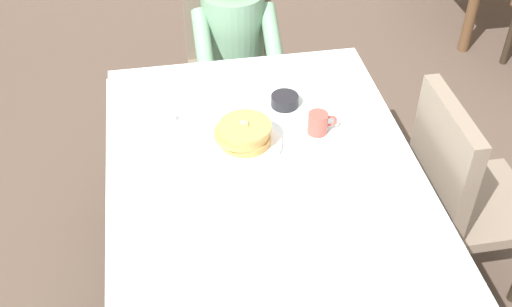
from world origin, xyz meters
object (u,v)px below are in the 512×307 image
Objects in this scene: chair_diner at (231,50)px; breakfast_stack at (244,133)px; cup_coffee at (318,123)px; dining_table_main at (265,190)px; knife_right_of_plate at (295,143)px; bowl_butter at (285,101)px; syrup_pitcher at (168,116)px; plate_breakfast at (244,144)px; spoon_near_edge at (269,212)px; diner_person at (235,42)px; chair_right_side at (459,189)px; fork_left_of_plate at (193,155)px.

breakfast_stack is (-0.09, -1.01, 0.27)m from chair_diner.
cup_coffee is at bearing 101.37° from chair_diner.
dining_table_main is 0.21m from knife_right_of_plate.
cup_coffee is 0.21m from bowl_butter.
syrup_pitcher is at bearing 65.26° from knife_right_of_plate.
spoon_near_edge is (0.03, -0.35, -0.01)m from plate_breakfast.
cup_coffee is (0.29, 0.03, -0.02)m from breakfast_stack.
dining_table_main is at bearing 88.12° from chair_diner.
syrup_pitcher is (-0.47, -0.04, 0.02)m from bowl_butter.
diner_person reaches higher than plate_breakfast.
knife_right_of_plate is at bearing 80.00° from spoon_near_edge.
plate_breakfast is 0.32m from syrup_pitcher.
chair_right_side is at bearing 122.04° from chair_diner.
syrup_pitcher is 0.53× the size of spoon_near_edge.
chair_right_side reaches higher than plate_breakfast.
diner_person is 5.33× the size of breakfast_stack.
knife_right_of_plate is at bearing -92.49° from bowl_butter.
syrup_pitcher reaches higher than plate_breakfast.
spoon_near_edge is at bearing -97.50° from dining_table_main.
chair_diner reaches higher than bowl_butter.
knife_right_of_plate is 1.33× the size of spoon_near_edge.
fork_left_of_plate is at bearing -69.45° from syrup_pitcher.
diner_person reaches higher than cup_coffee.
breakfast_stack is at bearing 84.08° from diner_person.
dining_table_main is 1.01m from diner_person.
chair_right_side is 0.62m from cup_coffee.
diner_person is at bearing 5.64° from knife_right_of_plate.
dining_table_main is at bearing -71.98° from breakfast_stack.
plate_breakfast is 1.40× the size of knife_right_of_plate.
diner_person is 0.93m from fork_left_of_plate.
fork_left_of_plate reaches higher than dining_table_main.
chair_right_side reaches higher than breakfast_stack.
knife_right_of_plate is (-0.63, 0.13, 0.21)m from chair_right_side.
spoon_near_edge is at bearing -76.13° from chair_right_side.
knife_right_of_plate is at bearing -101.88° from chair_right_side.
diner_person is 6.22× the size of fork_left_of_plate.
chair_diner reaches higher than breakfast_stack.
bowl_butter reaches higher than plate_breakfast.
fork_left_of_plate is (-0.28, -0.88, 0.07)m from diner_person.
chair_right_side is at bearing -17.14° from syrup_pitcher.
chair_diner is 3.32× the size of plate_breakfast.
plate_breakfast is at bearing -131.96° from bowl_butter.
dining_table_main is at bearing 98.83° from spoon_near_edge.
plate_breakfast is at bearing -34.49° from syrup_pitcher.
chair_diner is at bearing 97.86° from bowl_butter.
syrup_pitcher is (-0.36, -0.83, 0.25)m from chair_diner.
dining_table_main is 1.64× the size of chair_diner.
breakfast_stack is (0.00, 0.00, 0.05)m from plate_breakfast.
syrup_pitcher is (-0.27, 0.18, -0.02)m from breakfast_stack.
spoon_near_edge is at bearing 152.91° from knife_right_of_plate.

